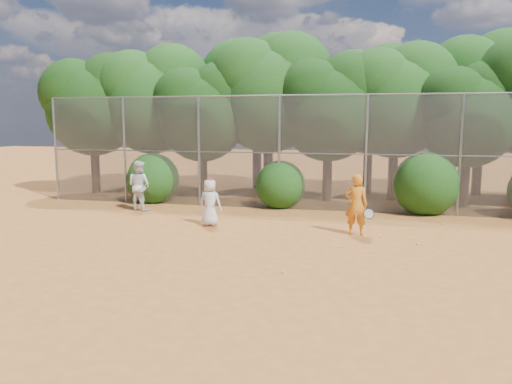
# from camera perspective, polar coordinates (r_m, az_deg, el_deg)

# --- Properties ---
(ground) EXTENTS (80.00, 80.00, 0.00)m
(ground) POSITION_cam_1_polar(r_m,az_deg,el_deg) (11.99, 1.87, -7.06)
(ground) COLOR #AA5F26
(ground) RESTS_ON ground
(fence_back) EXTENTS (20.05, 0.09, 4.03)m
(fence_back) POSITION_cam_1_polar(r_m,az_deg,el_deg) (17.53, 5.50, 4.60)
(fence_back) COLOR gray
(fence_back) RESTS_ON ground
(tree_0) EXTENTS (4.38, 3.81, 6.00)m
(tree_0) POSITION_cam_1_polar(r_m,az_deg,el_deg) (22.67, -18.03, 9.82)
(tree_0) COLOR black
(tree_0) RESTS_ON ground
(tree_1) EXTENTS (4.64, 4.03, 6.35)m
(tree_1) POSITION_cam_1_polar(r_m,az_deg,el_deg) (21.94, -11.68, 10.72)
(tree_1) COLOR black
(tree_1) RESTS_ON ground
(tree_2) EXTENTS (3.99, 3.47, 5.47)m
(tree_2) POSITION_cam_1_polar(r_m,az_deg,el_deg) (20.32, -6.03, 9.42)
(tree_2) COLOR black
(tree_2) RESTS_ON ground
(tree_3) EXTENTS (4.89, 4.26, 6.70)m
(tree_3) POSITION_cam_1_polar(r_m,az_deg,el_deg) (20.65, 1.62, 11.69)
(tree_3) COLOR black
(tree_3) RESTS_ON ground
(tree_4) EXTENTS (4.19, 3.64, 5.73)m
(tree_4) POSITION_cam_1_polar(r_m,az_deg,el_deg) (19.65, 8.48, 9.92)
(tree_4) COLOR black
(tree_4) RESTS_ON ground
(tree_5) EXTENTS (4.51, 3.92, 6.17)m
(tree_5) POSITION_cam_1_polar(r_m,az_deg,el_deg) (20.39, 15.84, 10.45)
(tree_5) COLOR black
(tree_5) RESTS_ON ground
(tree_6) EXTENTS (3.86, 3.36, 5.29)m
(tree_6) POSITION_cam_1_polar(r_m,az_deg,el_deg) (19.63, 23.25, 8.50)
(tree_6) COLOR black
(tree_6) RESTS_ON ground
(tree_9) EXTENTS (4.83, 4.20, 6.62)m
(tree_9) POSITION_cam_1_polar(r_m,az_deg,el_deg) (24.45, -11.51, 10.87)
(tree_9) COLOR black
(tree_9) RESTS_ON ground
(tree_10) EXTENTS (5.15, 4.48, 7.06)m
(tree_10) POSITION_cam_1_polar(r_m,az_deg,el_deg) (23.02, 0.30, 11.93)
(tree_10) COLOR black
(tree_10) RESTS_ON ground
(tree_11) EXTENTS (4.64, 4.03, 6.35)m
(tree_11) POSITION_cam_1_polar(r_m,az_deg,el_deg) (21.99, 13.05, 10.68)
(tree_11) COLOR black
(tree_11) RESTS_ON ground
(tree_12) EXTENTS (5.02, 4.37, 6.88)m
(tree_12) POSITION_cam_1_polar(r_m,az_deg,el_deg) (23.00, 24.60, 10.90)
(tree_12) COLOR black
(tree_12) RESTS_ON ground
(bush_0) EXTENTS (2.00, 2.00, 2.00)m
(bush_0) POSITION_cam_1_polar(r_m,az_deg,el_deg) (19.61, -11.69, 1.77)
(bush_0) COLOR #154110
(bush_0) RESTS_ON ground
(bush_1) EXTENTS (1.80, 1.80, 1.80)m
(bush_1) POSITION_cam_1_polar(r_m,az_deg,el_deg) (18.08, 2.82, 1.07)
(bush_1) COLOR #154110
(bush_1) RESTS_ON ground
(bush_2) EXTENTS (2.20, 2.20, 2.20)m
(bush_2) POSITION_cam_1_polar(r_m,az_deg,el_deg) (17.82, 18.83, 1.17)
(bush_2) COLOR #154110
(bush_2) RESTS_ON ground
(player_yellow) EXTENTS (0.82, 0.50, 1.70)m
(player_yellow) POSITION_cam_1_polar(r_m,az_deg,el_deg) (14.00, 11.38, -1.44)
(player_yellow) COLOR orange
(player_yellow) RESTS_ON ground
(player_teen) EXTENTS (0.73, 0.50, 1.45)m
(player_teen) POSITION_cam_1_polar(r_m,az_deg,el_deg) (14.98, -5.27, -1.16)
(player_teen) COLOR silver
(player_teen) RESTS_ON ground
(player_white) EXTENTS (0.98, 0.88, 1.75)m
(player_white) POSITION_cam_1_polar(r_m,az_deg,el_deg) (17.96, -13.23, 0.72)
(player_white) COLOR silver
(player_white) RESTS_ON ground
(ball_0) EXTENTS (0.07, 0.07, 0.07)m
(ball_0) POSITION_cam_1_polar(r_m,az_deg,el_deg) (14.05, 17.27, -4.99)
(ball_0) COLOR #CEDB27
(ball_0) RESTS_ON ground
(ball_1) EXTENTS (0.07, 0.07, 0.07)m
(ball_1) POSITION_cam_1_polar(r_m,az_deg,el_deg) (13.93, 13.96, -4.98)
(ball_1) COLOR #CEDB27
(ball_1) RESTS_ON ground
(ball_2) EXTENTS (0.07, 0.07, 0.07)m
(ball_2) POSITION_cam_1_polar(r_m,az_deg,el_deg) (10.52, 3.04, -9.08)
(ball_2) COLOR #CEDB27
(ball_2) RESTS_ON ground
(ball_3) EXTENTS (0.07, 0.07, 0.07)m
(ball_3) POSITION_cam_1_polar(r_m,az_deg,el_deg) (13.43, 17.98, -5.64)
(ball_3) COLOR #CEDB27
(ball_3) RESTS_ON ground
(ball_4) EXTENTS (0.07, 0.07, 0.07)m
(ball_4) POSITION_cam_1_polar(r_m,az_deg,el_deg) (12.64, 9.79, -6.21)
(ball_4) COLOR #CEDB27
(ball_4) RESTS_ON ground
(ball_5) EXTENTS (0.07, 0.07, 0.07)m
(ball_5) POSITION_cam_1_polar(r_m,az_deg,el_deg) (16.21, 20.50, -3.41)
(ball_5) COLOR #CEDB27
(ball_5) RESTS_ON ground
(ball_6) EXTENTS (0.07, 0.07, 0.07)m
(ball_6) POSITION_cam_1_polar(r_m,az_deg,el_deg) (15.40, 2.50, -3.47)
(ball_6) COLOR #CEDB27
(ball_6) RESTS_ON ground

